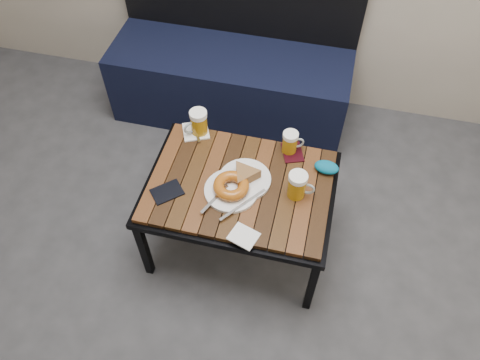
% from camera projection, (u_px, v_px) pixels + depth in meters
% --- Properties ---
extents(bench, '(1.40, 0.50, 0.95)m').
position_uv_depth(bench, '(231.00, 76.00, 2.82)').
color(bench, black).
rests_on(bench, ground).
extents(cafe_table, '(0.84, 0.62, 0.47)m').
position_uv_depth(cafe_table, '(240.00, 190.00, 2.10)').
color(cafe_table, black).
rests_on(cafe_table, ground).
extents(beer_mug_left, '(0.12, 0.11, 0.13)m').
position_uv_depth(beer_mug_left, '(198.00, 123.00, 2.21)').
color(beer_mug_left, '#A7730D').
rests_on(beer_mug_left, cafe_table).
extents(beer_mug_centre, '(0.11, 0.09, 0.12)m').
position_uv_depth(beer_mug_centre, '(290.00, 142.00, 2.14)').
color(beer_mug_centre, '#A7730D').
rests_on(beer_mug_centre, cafe_table).
extents(beer_mug_right, '(0.12, 0.08, 0.13)m').
position_uv_depth(beer_mug_right, '(298.00, 185.00, 1.98)').
color(beer_mug_right, '#A7730D').
rests_on(beer_mug_right, cafe_table).
extents(plate_pie, '(0.23, 0.23, 0.07)m').
position_uv_depth(plate_pie, '(245.00, 177.00, 2.06)').
color(plate_pie, white).
rests_on(plate_pie, cafe_table).
extents(plate_bagel, '(0.27, 0.29, 0.07)m').
position_uv_depth(plate_bagel, '(231.00, 188.00, 2.02)').
color(plate_bagel, white).
rests_on(plate_bagel, cafe_table).
extents(napkin_left, '(0.16, 0.16, 0.01)m').
position_uv_depth(napkin_left, '(196.00, 131.00, 2.26)').
color(napkin_left, white).
rests_on(napkin_left, cafe_table).
extents(napkin_right, '(0.13, 0.12, 0.01)m').
position_uv_depth(napkin_right, '(244.00, 236.00, 1.90)').
color(napkin_right, white).
rests_on(napkin_right, cafe_table).
extents(passport_navy, '(0.16, 0.16, 0.01)m').
position_uv_depth(passport_navy, '(167.00, 192.00, 2.04)').
color(passport_navy, black).
rests_on(passport_navy, cafe_table).
extents(passport_burgundy, '(0.13, 0.15, 0.01)m').
position_uv_depth(passport_burgundy, '(292.00, 152.00, 2.18)').
color(passport_burgundy, black).
rests_on(passport_burgundy, cafe_table).
extents(knit_pouch, '(0.12, 0.08, 0.05)m').
position_uv_depth(knit_pouch, '(327.00, 167.00, 2.09)').
color(knit_pouch, '#055B8D').
rests_on(knit_pouch, cafe_table).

